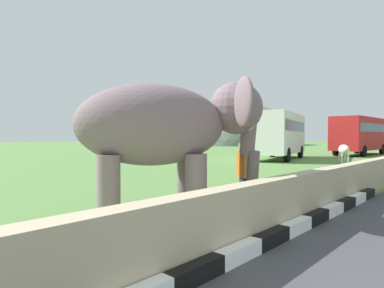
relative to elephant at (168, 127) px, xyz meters
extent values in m
cube|color=black|center=(-1.80, -2.41, -1.83)|extent=(0.90, 0.20, 0.24)
cube|color=white|center=(-0.90, -2.41, -1.83)|extent=(0.90, 0.20, 0.24)
cube|color=black|center=(0.00, -2.41, -1.83)|extent=(0.90, 0.20, 0.24)
cube|color=white|center=(0.90, -2.41, -1.83)|extent=(0.90, 0.20, 0.24)
cube|color=black|center=(1.80, -2.41, -1.83)|extent=(0.90, 0.20, 0.24)
cube|color=white|center=(2.70, -2.41, -1.83)|extent=(0.90, 0.20, 0.24)
cube|color=black|center=(3.60, -2.41, -1.83)|extent=(0.90, 0.20, 0.24)
cube|color=white|center=(4.50, -2.41, -1.83)|extent=(0.90, 0.20, 0.24)
cube|color=black|center=(5.40, -2.41, -1.83)|extent=(0.90, 0.20, 0.24)
cube|color=tan|center=(0.10, -2.11, -1.45)|extent=(28.00, 0.36, 1.00)
cylinder|color=slate|center=(0.66, 0.10, -1.24)|extent=(0.44, 0.44, 1.41)
cylinder|color=slate|center=(0.15, -0.65, -1.24)|extent=(0.44, 0.44, 1.41)
cylinder|color=slate|center=(-0.75, 1.05, -1.24)|extent=(0.44, 0.44, 1.41)
cylinder|color=slate|center=(-1.26, 0.31, -1.24)|extent=(0.44, 0.44, 1.41)
ellipsoid|color=slate|center=(-0.30, 0.20, 0.06)|extent=(3.46, 3.06, 1.70)
sphere|color=slate|center=(1.25, -0.84, 0.44)|extent=(1.16, 1.16, 1.16)
ellipsoid|color=#D84C8C|center=(1.49, -1.01, 0.59)|extent=(0.66, 0.73, 0.44)
ellipsoid|color=slate|center=(1.56, -0.12, 0.49)|extent=(0.70, 0.88, 1.00)
ellipsoid|color=slate|center=(0.69, -1.41, 0.49)|extent=(0.70, 0.88, 1.00)
cylinder|color=slate|center=(1.49, -1.01, -0.11)|extent=(0.58, 0.63, 1.00)
cylinder|color=slate|center=(1.58, -1.07, -0.91)|extent=(0.42, 0.45, 0.83)
cone|color=beige|center=(1.60, -0.74, -0.01)|extent=(0.43, 0.55, 0.22)
cone|color=beige|center=(1.28, -1.21, -0.01)|extent=(0.43, 0.55, 0.22)
cylinder|color=navy|center=(1.70, -0.71, -1.54)|extent=(0.15, 0.15, 0.82)
cylinder|color=navy|center=(1.56, -0.85, -1.54)|extent=(0.15, 0.15, 0.82)
cube|color=#D85919|center=(1.63, -0.78, -0.84)|extent=(0.45, 0.45, 0.58)
cylinder|color=#9E7251|center=(1.81, -0.59, -0.87)|extent=(0.17, 0.17, 0.53)
cylinder|color=#9E7251|center=(1.45, -0.96, -0.87)|extent=(0.17, 0.17, 0.53)
sphere|color=#9E7251|center=(1.63, -0.78, -0.41)|extent=(0.23, 0.23, 0.23)
cube|color=silver|center=(18.16, 7.05, 0.05)|extent=(8.49, 4.50, 3.00)
cube|color=#3F5160|center=(18.16, 7.05, 0.59)|extent=(7.87, 4.38, 0.76)
cylinder|color=black|center=(20.37, 8.83, -1.45)|extent=(1.04, 0.55, 1.00)
cylinder|color=black|center=(20.97, 6.61, -1.45)|extent=(1.04, 0.55, 1.00)
cylinder|color=black|center=(15.35, 7.49, -1.45)|extent=(1.04, 0.55, 1.00)
cylinder|color=black|center=(15.94, 5.27, -1.45)|extent=(1.04, 0.55, 1.00)
cube|color=#B21E1E|center=(28.58, 4.20, 0.05)|extent=(9.09, 2.69, 3.00)
cube|color=#3F5160|center=(28.58, 4.20, 0.59)|extent=(8.36, 2.72, 0.76)
cylinder|color=black|center=(31.49, 5.28, -1.45)|extent=(1.01, 0.32, 1.00)
cylinder|color=black|center=(31.44, 2.99, -1.45)|extent=(1.01, 0.32, 1.00)
cylinder|color=black|center=(25.71, 5.41, -1.45)|extent=(1.01, 0.32, 1.00)
cylinder|color=black|center=(25.66, 3.11, -1.45)|extent=(1.01, 0.32, 1.00)
cylinder|color=beige|center=(17.23, 1.74, -1.62)|extent=(0.12, 0.12, 0.65)
cylinder|color=beige|center=(17.06, 2.05, -1.62)|extent=(0.12, 0.12, 0.65)
cylinder|color=beige|center=(18.02, 2.17, -1.62)|extent=(0.12, 0.12, 0.65)
cylinder|color=beige|center=(17.85, 2.48, -1.62)|extent=(0.12, 0.12, 0.65)
ellipsoid|color=beige|center=(17.54, 2.11, -1.05)|extent=(1.60, 1.24, 0.66)
ellipsoid|color=beige|center=(16.72, 1.67, -0.95)|extent=(0.48, 0.42, 0.32)
ellipsoid|color=slate|center=(53.10, 33.28, -1.95)|extent=(25.81, 20.65, 17.07)
camera|label=1|loc=(-4.64, -4.99, -0.19)|focal=30.30mm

